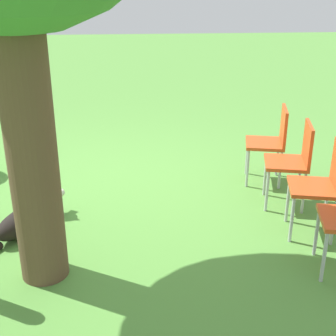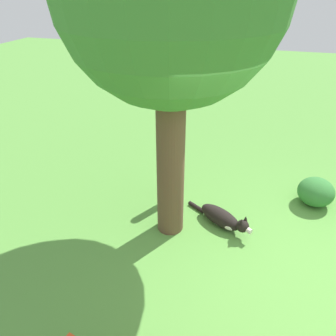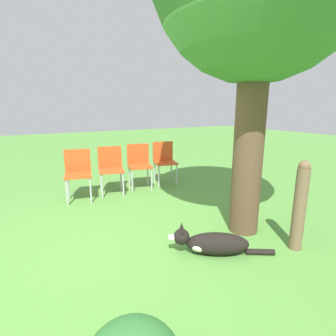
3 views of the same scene
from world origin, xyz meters
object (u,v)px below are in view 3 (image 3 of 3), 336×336
Objects in this scene: red_chair_1 at (111,166)px; fence_post at (300,206)px; red_chair_2 at (139,162)px; dog at (212,243)px; red_chair_0 at (78,171)px; red_chair_3 at (164,159)px.

fence_post is at bearing 34.91° from red_chair_1.
fence_post is at bearing 24.26° from red_chair_2.
dog is at bearing -113.03° from fence_post.
fence_post reaches higher than dog.
red_chair_0 is at bearing -38.48° from dog.
red_chair_1 is at bearing -157.79° from fence_post.
red_chair_3 is (-0.05, 0.60, 0.00)m from red_chair_2.
fence_post is 3.13m from red_chair_2.
fence_post reaches higher than red_chair_2.
red_chair_0 reaches higher than dog.
dog is 1.17× the size of red_chair_1.
dog is 0.99× the size of fence_post.
dog is at bearing 19.54° from red_chair_1.
dog is 2.72m from red_chair_2.
red_chair_0 is 1.00× the size of red_chair_2.
red_chair_3 reaches higher than dog.
red_chair_1 is 0.61m from red_chair_2.
red_chair_3 is at bearing -76.16° from dog.
dog is 2.90m from red_chair_3.
dog is 2.67m from red_chair_1.
red_chair_1 is at bearing -72.09° from red_chair_2.
red_chair_2 and red_chair_3 have the same top height.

